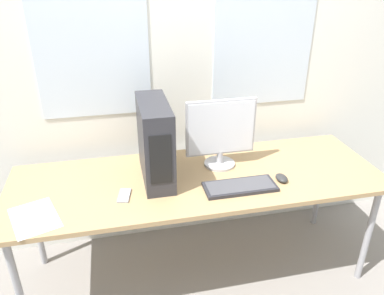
# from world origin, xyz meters

# --- Properties ---
(wall_back) EXTENTS (8.00, 0.07, 2.70)m
(wall_back) POSITION_xyz_m (0.00, 0.88, 1.35)
(wall_back) COLOR silver
(wall_back) RESTS_ON ground_plane
(desk) EXTENTS (2.22, 0.75, 0.74)m
(desk) POSITION_xyz_m (0.00, 0.38, 0.69)
(desk) COLOR tan
(desk) RESTS_ON ground_plane
(pc_tower) EXTENTS (0.16, 0.46, 0.47)m
(pc_tower) POSITION_xyz_m (-0.24, 0.43, 0.97)
(pc_tower) COLOR #2D2D33
(pc_tower) RESTS_ON desk
(monitor_main) EXTENTS (0.43, 0.19, 0.43)m
(monitor_main) POSITION_xyz_m (0.17, 0.49, 0.96)
(monitor_main) COLOR #B7B7BC
(monitor_main) RESTS_ON desk
(keyboard) EXTENTS (0.41, 0.17, 0.02)m
(keyboard) POSITION_xyz_m (0.20, 0.20, 0.75)
(keyboard) COLOR #28282D
(keyboard) RESTS_ON desk
(mouse) EXTENTS (0.06, 0.10, 0.03)m
(mouse) POSITION_xyz_m (0.47, 0.23, 0.75)
(mouse) COLOR #2D2D2D
(mouse) RESTS_ON desk
(cell_phone) EXTENTS (0.09, 0.14, 0.01)m
(cell_phone) POSITION_xyz_m (-0.44, 0.26, 0.74)
(cell_phone) COLOR #99999E
(cell_phone) RESTS_ON desk
(paper_sheet_left) EXTENTS (0.30, 0.35, 0.00)m
(paper_sheet_left) POSITION_xyz_m (-0.90, 0.16, 0.74)
(paper_sheet_left) COLOR white
(paper_sheet_left) RESTS_ON desk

